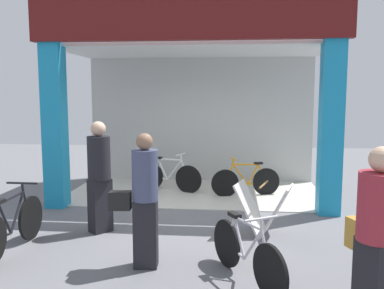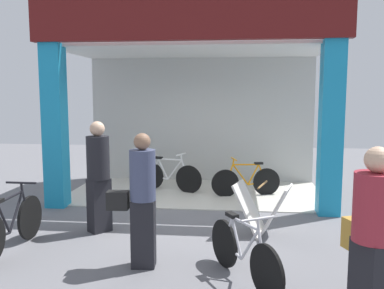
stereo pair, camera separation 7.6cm
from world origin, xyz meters
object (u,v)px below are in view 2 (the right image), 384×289
at_px(sandwich_board_sign, 262,210).
at_px(pedestrian_3, 98,175).
at_px(bicycle_parked_0, 11,225).
at_px(pedestrian_2, 373,240).
at_px(bicycle_inside_0, 169,176).
at_px(bicycle_inside_1, 246,181).
at_px(bicycle_parked_1, 243,253).
at_px(pedestrian_1, 141,199).

relative_size(sandwich_board_sign, pedestrian_3, 0.54).
xyz_separation_m(bicycle_parked_0, pedestrian_2, (4.24, -1.59, 0.53)).
height_order(sandwich_board_sign, pedestrian_3, pedestrian_3).
distance_m(bicycle_parked_0, sandwich_board_sign, 3.60).
distance_m(bicycle_inside_0, bicycle_inside_1, 1.71).
height_order(bicycle_inside_1, sandwich_board_sign, bicycle_inside_1).
xyz_separation_m(bicycle_parked_1, pedestrian_1, (-1.26, 0.29, 0.53)).
relative_size(bicycle_inside_0, sandwich_board_sign, 1.57).
xyz_separation_m(bicycle_parked_0, bicycle_parked_1, (3.15, -0.59, -0.03)).
xyz_separation_m(sandwich_board_sign, pedestrian_1, (-1.56, -1.33, 0.46)).
bearing_deg(bicycle_inside_1, bicycle_parked_0, -133.42).
xyz_separation_m(bicycle_parked_1, pedestrian_2, (1.09, -1.00, 0.56)).
distance_m(sandwich_board_sign, pedestrian_2, 2.78).
xyz_separation_m(sandwich_board_sign, pedestrian_3, (-2.53, -0.09, 0.50)).
relative_size(bicycle_inside_1, sandwich_board_sign, 1.53).
xyz_separation_m(bicycle_inside_0, bicycle_parked_1, (1.57, -4.34, -0.01)).
xyz_separation_m(bicycle_inside_1, bicycle_parked_0, (-3.27, -3.46, 0.04)).
bearing_deg(pedestrian_2, bicycle_parked_1, 137.58).
height_order(bicycle_inside_0, bicycle_parked_1, bicycle_inside_0).
bearing_deg(pedestrian_3, bicycle_parked_0, -134.60).
distance_m(bicycle_parked_1, pedestrian_3, 2.76).
distance_m(bicycle_inside_1, bicycle_parked_0, 4.76).
height_order(bicycle_inside_1, bicycle_parked_0, bicycle_parked_0).
bearing_deg(bicycle_inside_0, bicycle_parked_0, -112.88).
relative_size(bicycle_inside_0, bicycle_parked_1, 1.11).
bearing_deg(pedestrian_1, bicycle_parked_1, -12.97).
bearing_deg(bicycle_parked_1, bicycle_inside_0, 109.87).
relative_size(bicycle_inside_1, pedestrian_2, 0.84).
distance_m(pedestrian_1, pedestrian_2, 2.68).
bearing_deg(pedestrian_1, bicycle_inside_1, 69.89).
xyz_separation_m(bicycle_inside_0, pedestrian_2, (2.66, -5.34, 0.55)).
bearing_deg(bicycle_parked_1, bicycle_parked_0, 169.35).
height_order(bicycle_inside_1, pedestrian_1, pedestrian_1).
relative_size(pedestrian_1, pedestrian_3, 0.97).
xyz_separation_m(bicycle_inside_0, pedestrian_3, (-0.65, -2.81, 0.56)).
relative_size(bicycle_parked_1, sandwich_board_sign, 1.41).
relative_size(bicycle_inside_0, pedestrian_2, 0.86).
distance_m(bicycle_parked_0, pedestrian_3, 1.43).
bearing_deg(pedestrian_2, bicycle_parked_0, 159.46).
distance_m(pedestrian_2, pedestrian_3, 4.17).
bearing_deg(pedestrian_2, pedestrian_3, 142.63).
bearing_deg(bicycle_parked_0, bicycle_parked_1, -10.65).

